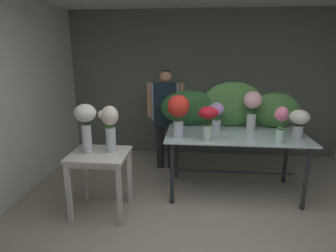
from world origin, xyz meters
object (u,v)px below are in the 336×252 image
object	(u,v)px
vase_blush_tulips	(252,106)
vase_cream_lisianthus_tall	(110,125)
vase_scarlet_lilies	(178,111)
display_table_glass	(235,142)
vase_lilac_freesia	(216,114)
vase_ivory_peonies	(299,121)
vase_rosy_ranunculus	(281,121)
vase_crimson_stock	(208,118)
vase_white_roses_tall	(86,122)
florist	(166,109)
side_table_white	(100,162)

from	to	relation	value
vase_blush_tulips	vase_cream_lisianthus_tall	distance (m)	1.92
vase_scarlet_lilies	vase_cream_lisianthus_tall	xyz separation A→B (m)	(-0.77, -0.37, -0.11)
display_table_glass	vase_scarlet_lilies	world-z (taller)	vase_scarlet_lilies
vase_lilac_freesia	vase_ivory_peonies	xyz separation A→B (m)	(1.00, -0.22, -0.01)
vase_ivory_peonies	vase_cream_lisianthus_tall	distance (m)	2.32
vase_ivory_peonies	vase_cream_lisianthus_tall	xyz separation A→B (m)	(-2.27, -0.49, 0.02)
vase_scarlet_lilies	vase_rosy_ranunculus	bearing A→B (deg)	-4.84
vase_lilac_freesia	vase_crimson_stock	world-z (taller)	vase_crimson_stock
vase_ivory_peonies	vase_white_roses_tall	xyz separation A→B (m)	(-2.52, -0.55, 0.06)
florist	vase_scarlet_lilies	bearing A→B (deg)	-75.53
florist	vase_cream_lisianthus_tall	bearing A→B (deg)	-110.10
vase_lilac_freesia	vase_cream_lisianthus_tall	size ratio (longest dim) A/B	0.72
florist	vase_lilac_freesia	size ratio (longest dim) A/B	4.12
vase_lilac_freesia	vase_scarlet_lilies	size ratio (longest dim) A/B	0.73
vase_scarlet_lilies	vase_crimson_stock	size ratio (longest dim) A/B	1.28
vase_crimson_stock	vase_cream_lisianthus_tall	bearing A→B (deg)	-166.78
vase_scarlet_lilies	display_table_glass	bearing A→B (deg)	18.66
vase_white_roses_tall	vase_crimson_stock	bearing A→B (deg)	13.11
vase_ivory_peonies	vase_cream_lisianthus_tall	size ratio (longest dim) A/B	0.65
vase_white_roses_tall	side_table_white	bearing A→B (deg)	0.13
vase_rosy_ranunculus	vase_blush_tulips	distance (m)	0.58
florist	vase_crimson_stock	xyz separation A→B (m)	(0.63, -1.11, 0.14)
vase_rosy_ranunculus	vase_crimson_stock	distance (m)	0.84
vase_scarlet_lilies	vase_crimson_stock	distance (m)	0.39
vase_cream_lisianthus_tall	vase_ivory_peonies	bearing A→B (deg)	12.23
vase_lilac_freesia	vase_scarlet_lilies	bearing A→B (deg)	-144.94
vase_crimson_stock	vase_white_roses_tall	distance (m)	1.43
vase_lilac_freesia	vase_crimson_stock	xyz separation A→B (m)	(-0.13, -0.45, 0.05)
display_table_glass	vase_rosy_ranunculus	bearing A→B (deg)	-37.82
display_table_glass	vase_ivory_peonies	bearing A→B (deg)	-9.77
side_table_white	vase_white_roses_tall	world-z (taller)	vase_white_roses_tall
vase_rosy_ranunculus	vase_lilac_freesia	xyz separation A→B (m)	(-0.72, 0.45, -0.03)
side_table_white	vase_white_roses_tall	distance (m)	0.50
vase_lilac_freesia	vase_blush_tulips	bearing A→B (deg)	8.63
vase_blush_tulips	vase_white_roses_tall	xyz separation A→B (m)	(-2.00, -0.85, -0.05)
vase_blush_tulips	vase_white_roses_tall	world-z (taller)	vase_blush_tulips
vase_ivory_peonies	vase_crimson_stock	world-z (taller)	vase_crimson_stock
side_table_white	vase_lilac_freesia	world-z (taller)	vase_lilac_freesia
display_table_glass	side_table_white	xyz separation A→B (m)	(-1.65, -0.68, -0.07)
side_table_white	vase_blush_tulips	size ratio (longest dim) A/B	1.42
vase_scarlet_lilies	vase_ivory_peonies	bearing A→B (deg)	4.80
side_table_white	vase_cream_lisianthus_tall	distance (m)	0.46
display_table_glass	florist	size ratio (longest dim) A/B	1.13
florist	vase_rosy_ranunculus	size ratio (longest dim) A/B	3.70
vase_rosy_ranunculus	vase_scarlet_lilies	world-z (taller)	vase_scarlet_lilies
display_table_glass	vase_scarlet_lilies	bearing A→B (deg)	-161.34
vase_blush_tulips	vase_ivory_peonies	bearing A→B (deg)	-29.61
vase_cream_lisianthus_tall	display_table_glass	bearing A→B (deg)	22.19
vase_ivory_peonies	vase_blush_tulips	distance (m)	0.61
florist	vase_lilac_freesia	bearing A→B (deg)	-41.18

